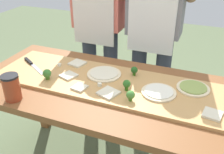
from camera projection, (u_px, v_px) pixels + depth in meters
prep_table at (108, 102)px, 1.55m from camera, size 1.65×0.76×0.78m
cutting_board at (108, 83)px, 1.52m from camera, size 1.41×0.43×0.02m
chefs_knife at (31, 64)px, 1.71m from camera, size 0.26×0.17×0.02m
pizza_whole_white_garlic at (159, 92)px, 1.40m from camera, size 0.19×0.19×0.02m
pizza_whole_cheese_artichoke at (104, 74)px, 1.59m from camera, size 0.21×0.21×0.02m
pizza_whole_pesto_green at (193, 88)px, 1.44m from camera, size 0.18×0.18×0.02m
pizza_slice_far_left at (69, 76)px, 1.57m from camera, size 0.11×0.11×0.01m
pizza_slice_near_right at (212, 114)px, 1.23m from camera, size 0.10×0.10×0.01m
pizza_slice_center at (108, 93)px, 1.40m from camera, size 0.13×0.13×0.01m
pizza_slice_far_right at (80, 87)px, 1.45m from camera, size 0.09×0.09×0.01m
pizza_slice_near_left at (77, 63)px, 1.72m from camera, size 0.12×0.12×0.01m
broccoli_floret_back_right at (127, 84)px, 1.41m from camera, size 0.04×0.04×0.06m
broccoli_floret_center_left at (131, 95)px, 1.33m from camera, size 0.05×0.05×0.06m
broccoli_floret_front_right at (47, 74)px, 1.53m from camera, size 0.05×0.05×0.07m
broccoli_floret_front_left at (134, 70)px, 1.57m from camera, size 0.04×0.04×0.06m
cheese_crumble_a at (100, 85)px, 1.47m from camera, size 0.03×0.03×0.02m
cheese_crumble_b at (59, 65)px, 1.69m from camera, size 0.03×0.03×0.02m
cheese_crumble_c at (18, 77)px, 1.56m from camera, size 0.01×0.01×0.01m
sauce_jar at (12, 87)px, 1.35m from camera, size 0.09×0.09×0.15m
cook_left at (98, 15)px, 2.04m from camera, size 0.54×0.39×1.67m
cook_right at (154, 22)px, 1.89m from camera, size 0.54×0.39×1.67m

